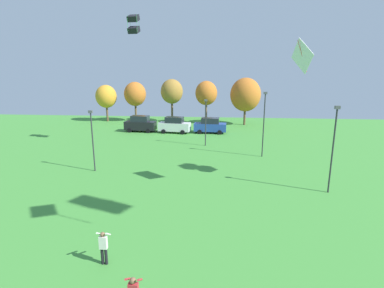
% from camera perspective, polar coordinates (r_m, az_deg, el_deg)
% --- Properties ---
extents(person_standing_mid_field, '(0.52, 0.49, 1.70)m').
position_cam_1_polar(person_standing_mid_field, '(15.19, -16.51, -18.08)').
color(person_standing_mid_field, black).
rests_on(person_standing_mid_field, ground).
extents(kite_flying_3, '(1.19, 1.32, 2.10)m').
position_cam_1_polar(kite_flying_3, '(35.25, -11.07, 21.50)').
color(kite_flying_3, black).
extents(kite_flying_5, '(0.86, 2.18, 2.25)m').
position_cam_1_polar(kite_flying_5, '(21.10, 20.24, 15.43)').
color(kite_flying_5, white).
extents(parked_car_leftmost, '(4.70, 2.11, 2.44)m').
position_cam_1_polar(parked_car_leftmost, '(45.65, -9.82, 3.80)').
color(parked_car_leftmost, black).
rests_on(parked_car_leftmost, ground).
extents(parked_car_second_from_left, '(4.78, 2.34, 2.37)m').
position_cam_1_polar(parked_car_second_from_left, '(44.17, -3.36, 3.62)').
color(parked_car_second_from_left, silver).
rests_on(parked_car_second_from_left, ground).
extents(parked_car_third_from_left, '(4.74, 2.20, 2.25)m').
position_cam_1_polar(parked_car_third_from_left, '(44.06, 3.48, 3.53)').
color(parked_car_third_from_left, '#234299').
rests_on(parked_car_third_from_left, ground).
extents(light_post_0, '(0.36, 0.20, 6.49)m').
position_cam_1_polar(light_post_0, '(23.87, 25.31, -0.19)').
color(light_post_0, '#2D2D33').
rests_on(light_post_0, ground).
extents(light_post_1, '(0.36, 0.20, 6.82)m').
position_cam_1_polar(light_post_1, '(31.98, 13.53, 4.26)').
color(light_post_1, '#2D2D33').
rests_on(light_post_1, ground).
extents(light_post_2, '(0.36, 0.20, 5.53)m').
position_cam_1_polar(light_post_2, '(28.00, -18.43, 1.27)').
color(light_post_2, '#2D2D33').
rests_on(light_post_2, ground).
extents(light_post_3, '(0.36, 0.20, 5.63)m').
position_cam_1_polar(light_post_3, '(36.06, 2.62, 4.66)').
color(light_post_3, '#2D2D33').
rests_on(light_post_3, ground).
extents(treeline_tree_0, '(3.71, 3.71, 6.54)m').
position_cam_1_polar(treeline_tree_0, '(56.52, -16.05, 8.68)').
color(treeline_tree_0, brown).
rests_on(treeline_tree_0, ground).
extents(treeline_tree_1, '(3.89, 3.89, 7.08)m').
position_cam_1_polar(treeline_tree_1, '(55.16, -10.80, 9.32)').
color(treeline_tree_1, brown).
rests_on(treeline_tree_1, ground).
extents(treeline_tree_2, '(3.90, 3.90, 7.58)m').
position_cam_1_polar(treeline_tree_2, '(53.64, -3.87, 9.93)').
color(treeline_tree_2, brown).
rests_on(treeline_tree_2, ground).
extents(treeline_tree_3, '(3.70, 3.70, 7.34)m').
position_cam_1_polar(treeline_tree_3, '(51.33, 2.74, 9.63)').
color(treeline_tree_3, brown).
rests_on(treeline_tree_3, ground).
extents(treeline_tree_4, '(5.06, 5.06, 7.88)m').
position_cam_1_polar(treeline_tree_4, '(51.24, 10.15, 9.22)').
color(treeline_tree_4, brown).
rests_on(treeline_tree_4, ground).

